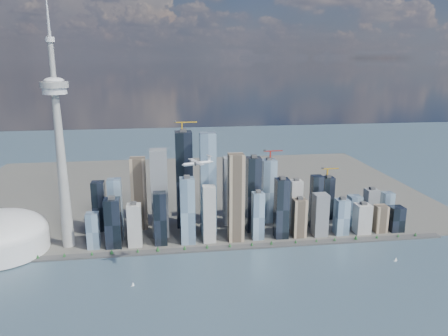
{
  "coord_description": "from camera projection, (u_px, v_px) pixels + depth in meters",
  "views": [
    {
      "loc": [
        -84.05,
        -627.43,
        406.95
      ],
      "look_at": [
        40.93,
        260.0,
        181.17
      ],
      "focal_mm": 35.0,
      "sensor_mm": 36.0,
      "label": 1
    }
  ],
  "objects": [
    {
      "name": "seawall",
      "position": [
        206.0,
        249.0,
        952.82
      ],
      "size": [
        1100.0,
        22.0,
        4.0
      ],
      "primitive_type": "cube",
      "color": "#383838",
      "rests_on": "ground"
    },
    {
      "name": "airplane",
      "position": [
        198.0,
        163.0,
        774.05
      ],
      "size": [
        59.8,
        53.46,
        14.95
      ],
      "rotation": [
        0.0,
        0.0,
        0.33
      ],
      "color": "silver",
      "rests_on": "ground"
    },
    {
      "name": "needle_tower",
      "position": [
        60.0,
        142.0,
        912.74
      ],
      "size": [
        56.0,
        56.0,
        550.5
      ],
      "color": "gray",
      "rests_on": "land"
    },
    {
      "name": "skyscraper_cluster",
      "position": [
        227.0,
        201.0,
        1024.84
      ],
      "size": [
        736.0,
        142.0,
        262.1
      ],
      "color": "black",
      "rests_on": "land"
    },
    {
      "name": "sailboat_east",
      "position": [
        396.0,
        260.0,
        899.98
      ],
      "size": [
        7.17,
        2.35,
        9.93
      ],
      "rotation": [
        0.0,
        0.0,
        -0.08
      ],
      "color": "white",
      "rests_on": "ground"
    },
    {
      "name": "land",
      "position": [
        192.0,
        190.0,
        1385.04
      ],
      "size": [
        1400.0,
        900.0,
        3.0
      ],
      "primitive_type": "cube",
      "color": "#4C4C47",
      "rests_on": "ground"
    },
    {
      "name": "shoreline_trees",
      "position": [
        206.0,
        246.0,
        951.17
      ],
      "size": [
        960.53,
        7.2,
        8.8
      ],
      "color": "#3F2D1E",
      "rests_on": "seawall"
    },
    {
      "name": "sailboat_west",
      "position": [
        133.0,
        285.0,
        801.5
      ],
      "size": [
        6.23,
        3.6,
        8.81
      ],
      "rotation": [
        0.0,
        0.0,
        0.38
      ],
      "color": "white",
      "rests_on": "ground"
    },
    {
      "name": "ground",
      "position": [
        221.0,
        315.0,
        713.26
      ],
      "size": [
        4000.0,
        4000.0,
        0.0
      ],
      "primitive_type": "plane",
      "color": "#304255",
      "rests_on": "ground"
    }
  ]
}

